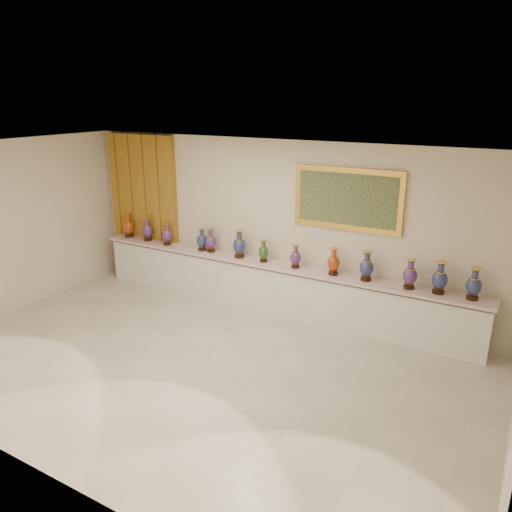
{
  "coord_description": "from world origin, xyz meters",
  "views": [
    {
      "loc": [
        3.88,
        -5.04,
        3.7
      ],
      "look_at": [
        0.01,
        1.7,
        1.18
      ],
      "focal_mm": 35.0,
      "sensor_mm": 36.0,
      "label": 1
    }
  ],
  "objects": [
    {
      "name": "ground",
      "position": [
        0.0,
        0.0,
        0.0
      ],
      "size": [
        8.0,
        8.0,
        0.0
      ],
      "primitive_type": "plane",
      "color": "beige",
      "rests_on": "ground"
    },
    {
      "name": "room",
      "position": [
        -2.34,
        2.44,
        1.6
      ],
      "size": [
        8.0,
        8.0,
        8.0
      ],
      "color": "beige",
      "rests_on": "ground"
    },
    {
      "name": "counter",
      "position": [
        0.0,
        2.27,
        0.44
      ],
      "size": [
        7.28,
        0.48,
        0.9
      ],
      "color": "white",
      "rests_on": "ground"
    },
    {
      "name": "vase_0",
      "position": [
        -3.34,
        2.27,
        1.12
      ],
      "size": [
        0.24,
        0.24,
        0.49
      ],
      "rotation": [
        0.0,
        0.0,
        0.07
      ],
      "color": "black",
      "rests_on": "counter"
    },
    {
      "name": "vase_1",
      "position": [
        -2.82,
        2.26,
        1.11
      ],
      "size": [
        0.24,
        0.24,
        0.46
      ],
      "rotation": [
        0.0,
        0.0,
        -0.16
      ],
      "color": "black",
      "rests_on": "counter"
    },
    {
      "name": "vase_2",
      "position": [
        -2.29,
        2.22,
        1.09
      ],
      "size": [
        0.21,
        0.21,
        0.43
      ],
      "rotation": [
        0.0,
        0.0,
        0.07
      ],
      "color": "black",
      "rests_on": "counter"
    },
    {
      "name": "vase_3",
      "position": [
        -1.48,
        2.25,
        1.09
      ],
      "size": [
        0.23,
        0.23,
        0.43
      ],
      "rotation": [
        0.0,
        0.0,
        0.18
      ],
      "color": "black",
      "rests_on": "counter"
    },
    {
      "name": "vase_4",
      "position": [
        -1.28,
        2.26,
        1.1
      ],
      "size": [
        0.25,
        0.25,
        0.45
      ],
      "rotation": [
        0.0,
        0.0,
        -0.25
      ],
      "color": "black",
      "rests_on": "counter"
    },
    {
      "name": "vase_5",
      "position": [
        -0.64,
        2.24,
        1.13
      ],
      "size": [
        0.3,
        0.3,
        0.51
      ],
      "rotation": [
        0.0,
        0.0,
        0.36
      ],
      "color": "black",
      "rests_on": "counter"
    },
    {
      "name": "vase_6",
      "position": [
        -0.15,
        2.24,
        1.07
      ],
      "size": [
        0.21,
        0.21,
        0.39
      ],
      "rotation": [
        0.0,
        0.0,
        -0.15
      ],
      "color": "black",
      "rests_on": "counter"
    },
    {
      "name": "vase_7",
      "position": [
        0.48,
        2.23,
        1.08
      ],
      "size": [
        0.25,
        0.25,
        0.4
      ],
      "rotation": [
        0.0,
        0.0,
        -0.43
      ],
      "color": "black",
      "rests_on": "counter"
    },
    {
      "name": "vase_8",
      "position": [
        1.16,
        2.23,
        1.1
      ],
      "size": [
        0.21,
        0.21,
        0.45
      ],
      "rotation": [
        0.0,
        0.0,
        0.03
      ],
      "color": "black",
      "rests_on": "counter"
    },
    {
      "name": "vase_9",
      "position": [
        1.71,
        2.23,
        1.11
      ],
      "size": [
        0.27,
        0.27,
        0.48
      ],
      "rotation": [
        0.0,
        0.0,
        -0.24
      ],
      "color": "black",
      "rests_on": "counter"
    },
    {
      "name": "vase_10",
      "position": [
        2.39,
        2.22,
        1.11
      ],
      "size": [
        0.23,
        0.23,
        0.46
      ],
      "rotation": [
        0.0,
        0.0,
        0.06
      ],
      "color": "black",
      "rests_on": "counter"
    },
    {
      "name": "vase_11",
      "position": [
        2.81,
        2.24,
        1.12
      ],
      "size": [
        0.28,
        0.28,
        0.5
      ],
      "rotation": [
        0.0,
        0.0,
        0.28
      ],
      "color": "black",
      "rests_on": "counter"
    },
    {
      "name": "vase_12",
      "position": [
        3.28,
        2.25,
        1.11
      ],
      "size": [
        0.27,
        0.27,
        0.47
      ],
      "rotation": [
        0.0,
        0.0,
        -0.24
      ],
      "color": "black",
      "rests_on": "counter"
    },
    {
      "name": "label_card",
      "position": [
        -1.28,
        2.13,
        0.9
      ],
      "size": [
        0.1,
        0.06,
        0.0
      ],
      "primitive_type": "cube",
      "color": "white",
      "rests_on": "counter"
    }
  ]
}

